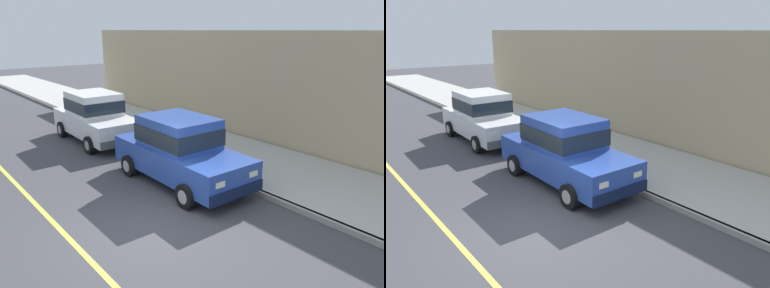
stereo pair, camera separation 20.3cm
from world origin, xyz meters
TOP-DOWN VIEW (x-y plane):
  - ground_plane at (0.00, 0.00)m, footprint 80.00×80.00m
  - curb at (3.20, 0.00)m, footprint 0.16×64.00m
  - sidewalk at (5.00, 0.00)m, footprint 3.60×64.00m
  - lane_centre_line at (-1.60, 0.00)m, footprint 0.12×57.60m
  - car_blue_sedan at (2.14, 1.83)m, footprint 2.10×4.63m
  - car_white_sedan at (2.21, 7.35)m, footprint 2.14×4.65m
  - dog_tan at (4.39, 3.18)m, footprint 0.28×0.75m
  - fire_hydrant at (3.65, 5.62)m, footprint 0.34×0.24m
  - building_facade at (7.10, 5.54)m, footprint 0.50×20.00m

SIDE VIEW (x-z plane):
  - ground_plane at x=0.00m, z-range 0.00..0.00m
  - lane_centre_line at x=-1.60m, z-range 0.00..0.01m
  - curb at x=3.20m, z-range 0.00..0.14m
  - sidewalk at x=5.00m, z-range 0.00..0.14m
  - dog_tan at x=4.39m, z-range 0.18..0.67m
  - fire_hydrant at x=3.65m, z-range 0.11..0.84m
  - car_blue_sedan at x=2.14m, z-range 0.02..1.94m
  - car_white_sedan at x=2.21m, z-range 0.02..1.94m
  - building_facade at x=7.10m, z-range 0.00..4.23m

